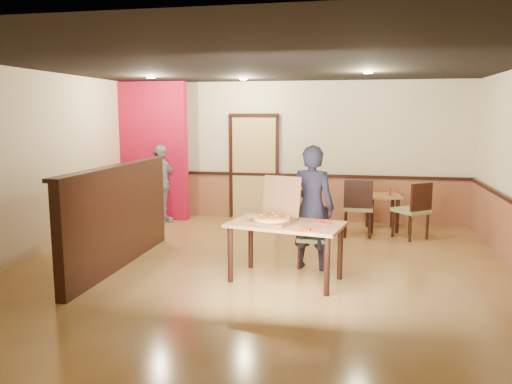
# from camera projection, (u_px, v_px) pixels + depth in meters

# --- Properties ---
(floor) EXTENTS (7.00, 7.00, 0.00)m
(floor) POSITION_uv_depth(u_px,v_px,m) (261.00, 270.00, 6.95)
(floor) COLOR #AE8043
(floor) RESTS_ON ground
(ceiling) EXTENTS (7.00, 7.00, 0.00)m
(ceiling) POSITION_uv_depth(u_px,v_px,m) (261.00, 63.00, 6.52)
(ceiling) COLOR black
(ceiling) RESTS_ON wall_back
(wall_back) EXTENTS (7.00, 0.00, 7.00)m
(wall_back) POSITION_uv_depth(u_px,v_px,m) (293.00, 151.00, 10.12)
(wall_back) COLOR beige
(wall_back) RESTS_ON floor
(wall_left) EXTENTS (0.00, 7.00, 7.00)m
(wall_left) POSITION_uv_depth(u_px,v_px,m) (30.00, 165.00, 7.41)
(wall_left) COLOR beige
(wall_left) RESTS_ON floor
(wainscot_back) EXTENTS (7.00, 0.04, 0.90)m
(wainscot_back) POSITION_uv_depth(u_px,v_px,m) (292.00, 198.00, 10.24)
(wainscot_back) COLOR brown
(wainscot_back) RESTS_ON floor
(chair_rail_back) EXTENTS (7.00, 0.06, 0.06)m
(chair_rail_back) POSITION_uv_depth(u_px,v_px,m) (292.00, 175.00, 10.15)
(chair_rail_back) COLOR black
(chair_rail_back) RESTS_ON wall_back
(back_door) EXTENTS (0.90, 0.06, 2.10)m
(back_door) POSITION_uv_depth(u_px,v_px,m) (254.00, 168.00, 10.29)
(back_door) COLOR tan
(back_door) RESTS_ON wall_back
(booth_partition) EXTENTS (0.20, 3.10, 1.44)m
(booth_partition) POSITION_uv_depth(u_px,v_px,m) (119.00, 215.00, 7.03)
(booth_partition) COLOR black
(booth_partition) RESTS_ON floor
(red_accent_panel) EXTENTS (1.60, 0.20, 2.78)m
(red_accent_panel) POSITION_uv_depth(u_px,v_px,m) (149.00, 151.00, 10.20)
(red_accent_panel) COLOR #AE0C2E
(red_accent_panel) RESTS_ON floor
(spot_a) EXTENTS (0.14, 0.14, 0.02)m
(spot_a) POSITION_uv_depth(u_px,v_px,m) (151.00, 77.00, 8.71)
(spot_a) COLOR #FFE5B2
(spot_a) RESTS_ON ceiling
(spot_b) EXTENTS (0.14, 0.14, 0.02)m
(spot_b) POSITION_uv_depth(u_px,v_px,m) (244.00, 79.00, 9.10)
(spot_b) COLOR #FFE5B2
(spot_b) RESTS_ON ceiling
(spot_c) EXTENTS (0.14, 0.14, 0.02)m
(spot_c) POSITION_uv_depth(u_px,v_px,m) (368.00, 73.00, 7.70)
(spot_c) COLOR #FFE5B2
(spot_c) RESTS_ON ceiling
(main_table) EXTENTS (1.57, 1.09, 0.77)m
(main_table) POSITION_uv_depth(u_px,v_px,m) (286.00, 231.00, 6.40)
(main_table) COLOR #AC7448
(main_table) RESTS_ON floor
(diner_chair) EXTENTS (0.42, 0.42, 0.84)m
(diner_chair) POSITION_uv_depth(u_px,v_px,m) (313.00, 234.00, 7.08)
(diner_chair) COLOR olive
(diner_chair) RESTS_ON floor
(side_chair_left) EXTENTS (0.51, 0.51, 1.03)m
(side_chair_left) POSITION_uv_depth(u_px,v_px,m) (358.00, 205.00, 8.74)
(side_chair_left) COLOR olive
(side_chair_left) RESTS_ON floor
(side_chair_right) EXTENTS (0.69, 0.69, 1.00)m
(side_chair_right) POSITION_uv_depth(u_px,v_px,m) (414.00, 208.00, 8.58)
(side_chair_right) COLOR olive
(side_chair_right) RESTS_ON floor
(side_table) EXTENTS (0.70, 0.70, 0.67)m
(side_table) POSITION_uv_depth(u_px,v_px,m) (382.00, 204.00, 9.27)
(side_table) COLOR #AC7448
(side_table) RESTS_ON floor
(diner) EXTENTS (0.69, 0.51, 1.73)m
(diner) POSITION_uv_depth(u_px,v_px,m) (312.00, 208.00, 6.89)
(diner) COLOR black
(diner) RESTS_ON floor
(passerby) EXTENTS (0.73, 0.99, 1.56)m
(passerby) POSITION_uv_depth(u_px,v_px,m) (160.00, 184.00, 9.87)
(passerby) COLOR gray
(passerby) RESTS_ON floor
(pizza_box) EXTENTS (0.68, 0.75, 0.56)m
(pizza_box) POSITION_uv_depth(u_px,v_px,m) (273.00, 216.00, 6.44)
(pizza_box) COLOR brown
(pizza_box) RESTS_ON main_table
(pizza) EXTENTS (0.60, 0.60, 0.03)m
(pizza) POSITION_uv_depth(u_px,v_px,m) (271.00, 218.00, 6.40)
(pizza) COLOR #EDAC56
(pizza) RESTS_ON pizza_box
(napkin_near) EXTENTS (0.25, 0.25, 0.01)m
(napkin_near) POSITION_uv_depth(u_px,v_px,m) (308.00, 230.00, 5.98)
(napkin_near) COLOR red
(napkin_near) RESTS_ON main_table
(napkin_far) EXTENTS (0.23, 0.23, 0.01)m
(napkin_far) POSITION_uv_depth(u_px,v_px,m) (322.00, 222.00, 6.42)
(napkin_far) COLOR red
(napkin_far) RESTS_ON main_table
(condiment) EXTENTS (0.05, 0.05, 0.14)m
(condiment) POSITION_uv_depth(u_px,v_px,m) (390.00, 192.00, 9.17)
(condiment) COLOR brown
(condiment) RESTS_ON side_table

